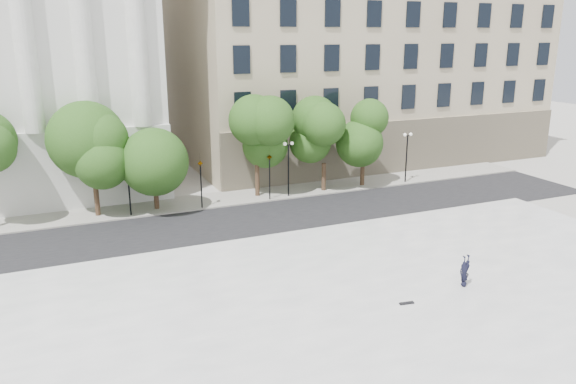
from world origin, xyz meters
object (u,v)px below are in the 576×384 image
(skateboard, at_px, (407,303))
(person_lying, at_px, (464,282))
(traffic_light_east, at_px, (269,155))
(traffic_light_west, at_px, (200,161))

(skateboard, bearing_deg, person_lying, 15.36)
(person_lying, xyz_separation_m, skateboard, (-3.75, -0.47, -0.19))
(traffic_light_east, height_order, skateboard, traffic_light_east)
(traffic_light_west, height_order, traffic_light_east, traffic_light_west)
(person_lying, bearing_deg, traffic_light_east, 93.27)
(traffic_light_west, distance_m, traffic_light_east, 5.47)
(traffic_light_east, xyz_separation_m, person_lying, (2.87, -19.19, -2.97))
(traffic_light_west, distance_m, skateboard, 20.43)
(traffic_light_west, relative_size, skateboard, 5.87)
(traffic_light_west, distance_m, person_lying, 21.13)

